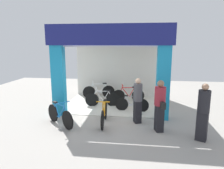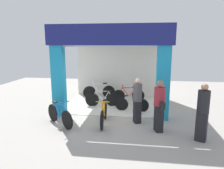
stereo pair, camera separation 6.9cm
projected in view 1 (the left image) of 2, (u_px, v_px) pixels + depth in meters
The scene contains 11 objects.
ground_plane at pixel (109, 116), 8.36m from camera, with size 17.26×17.26×0.00m, color #9E9991.
shop_facade at pixel (114, 65), 9.58m from camera, with size 4.83×3.80×3.62m.
bicycle_inside_0 at pixel (128, 95), 10.35m from camera, with size 1.60×0.47×0.89m.
bicycle_inside_1 at pixel (103, 99), 9.64m from camera, with size 1.59×0.44×0.88m.
bicycle_inside_2 at pixel (132, 104), 8.95m from camera, with size 1.47×0.40×0.81m.
bicycle_inside_3 at pixel (99, 91), 11.08m from camera, with size 1.67×0.57×0.94m.
bicycle_parked_0 at pixel (104, 114), 7.52m from camera, with size 0.47×1.72×0.95m.
bicycle_parked_1 at pixel (60, 115), 7.39m from camera, with size 1.34×1.11×0.93m.
pedestrian_0 at pixel (138, 100), 7.59m from camera, with size 0.41×0.61×1.68m.
pedestrian_1 at pixel (203, 112), 6.13m from camera, with size 0.46×0.46×1.77m.
pedestrian_2 at pixel (160, 105), 6.80m from camera, with size 0.44×0.63×1.74m.
Camera 1 is at (1.11, -7.86, 2.91)m, focal length 33.06 mm.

